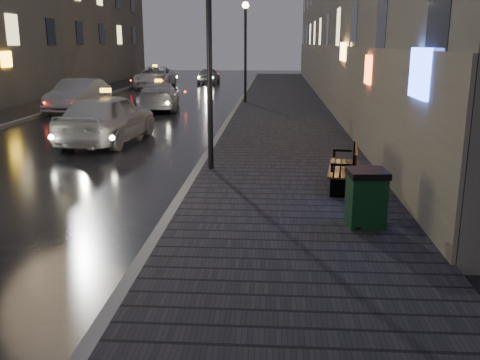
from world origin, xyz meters
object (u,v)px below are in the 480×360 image
object	(u,v)px
trash_bin	(366,197)
car_far	(208,76)
lamp_far	(245,40)
car_left_mid	(78,96)
lamp_near	(209,36)
taxi_far	(155,77)
bench	(347,167)
taxi_near	(107,118)
taxi_mid	(159,96)

from	to	relation	value
trash_bin	car_far	size ratio (longest dim) A/B	0.27
car_far	lamp_far	bearing A→B (deg)	106.83
car_left_mid	car_far	xyz separation A→B (m)	(4.09, 19.32, -0.14)
lamp_near	car_left_mid	size ratio (longest dim) A/B	1.10
car_left_mid	car_far	bearing A→B (deg)	80.72
car_left_mid	taxi_far	xyz separation A→B (m)	(0.49, 15.15, -0.00)
lamp_far	car_far	world-z (taller)	lamp_far
taxi_far	car_far	bearing A→B (deg)	46.59
bench	car_far	bearing A→B (deg)	110.02
lamp_far	taxi_far	bearing A→B (deg)	123.03
taxi_far	car_left_mid	bearing A→B (deg)	-94.44
taxi_near	taxi_far	distance (m)	23.65
trash_bin	taxi_near	xyz separation A→B (m)	(-7.35, 8.56, 0.19)
taxi_near	car_left_mid	bearing A→B (deg)	-57.88
bench	car_left_mid	size ratio (longest dim) A/B	0.41
lamp_far	car_far	size ratio (longest dim) A/B	1.37
taxi_far	car_far	xyz separation A→B (m)	(3.60, 4.16, -0.13)
bench	car_left_mid	distance (m)	18.24
bench	taxi_far	xyz separation A→B (m)	(-10.87, 29.42, 0.16)
lamp_near	car_left_mid	distance (m)	15.14
bench	taxi_near	xyz separation A→B (m)	(-7.34, 6.04, 0.22)
lamp_far	taxi_near	xyz separation A→B (m)	(-4.06, -11.71, -2.63)
lamp_near	trash_bin	bearing A→B (deg)	-52.39
lamp_near	trash_bin	xyz separation A→B (m)	(3.29, -4.27, -2.82)
lamp_far	taxi_near	distance (m)	12.67
lamp_far	car_far	bearing A→B (deg)	104.14
bench	lamp_far	bearing A→B (deg)	108.28
lamp_far	car_left_mid	bearing A→B (deg)	-156.69
trash_bin	taxi_far	bearing A→B (deg)	104.01
lamp_far	car_left_mid	xyz separation A→B (m)	(-8.08, -3.48, -2.70)
lamp_far	taxi_far	distance (m)	14.18
lamp_near	taxi_far	bearing A→B (deg)	105.34
lamp_near	car_left_mid	bearing A→B (deg)	122.85
lamp_near	car_far	size ratio (longest dim) A/B	1.37
trash_bin	taxi_mid	bearing A→B (deg)	108.19
car_left_mid	lamp_near	bearing A→B (deg)	-54.47
trash_bin	car_far	distance (m)	36.83
bench	trash_bin	distance (m)	2.52
taxi_far	car_far	size ratio (longest dim) A/B	1.47
lamp_near	lamp_far	bearing A→B (deg)	90.00
taxi_mid	taxi_far	distance (m)	14.45
taxi_mid	car_far	distance (m)	18.24
taxi_mid	car_left_mid	bearing A→B (deg)	8.00
car_left_mid	taxi_near	bearing A→B (deg)	-61.27
car_left_mid	bench	bearing A→B (deg)	-48.79
lamp_far	car_left_mid	world-z (taller)	lamp_far
lamp_near	lamp_far	xyz separation A→B (m)	(0.00, 16.00, 0.00)
lamp_far	bench	size ratio (longest dim) A/B	2.70
lamp_far	taxi_far	world-z (taller)	lamp_far
car_left_mid	trash_bin	bearing A→B (deg)	-53.20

